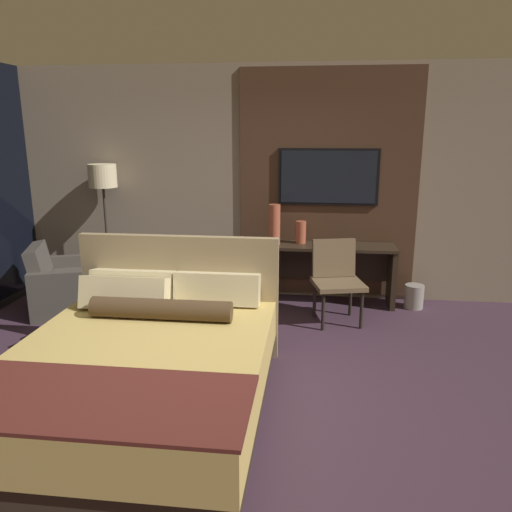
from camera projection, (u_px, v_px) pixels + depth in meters
ground_plane at (224, 396)px, 3.95m from camera, size 16.00×16.00×0.00m
wall_back_tv_panel at (269, 184)px, 6.09m from camera, size 7.20×0.09×2.80m
bed at (144, 369)px, 3.69m from camera, size 1.83×2.26×1.12m
desk at (326, 264)px, 5.98m from camera, size 1.62×0.46×0.72m
tv at (328, 177)px, 5.91m from camera, size 1.18×0.04×0.67m
desk_chair at (336, 274)px, 5.42m from camera, size 0.61×0.61×0.89m
armchair_by_window at (69, 287)px, 5.80m from camera, size 1.06×1.09×0.78m
floor_lamp at (103, 186)px, 6.07m from camera, size 0.34×0.34×1.64m
vase_tall at (274, 225)px, 5.87m from camera, size 0.14×0.14×0.48m
vase_short at (301, 232)px, 5.96m from camera, size 0.12×0.12×0.27m
book at (340, 244)px, 5.88m from camera, size 0.26×0.21×0.03m
waste_bin at (414, 296)px, 5.87m from camera, size 0.22×0.22×0.28m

